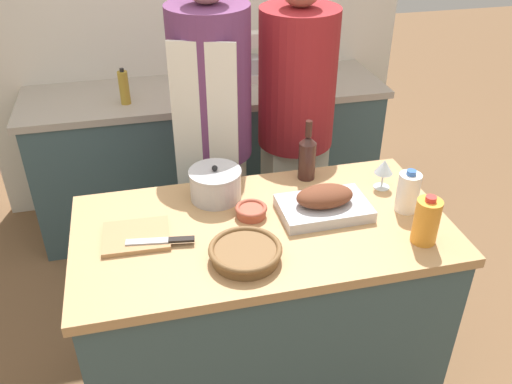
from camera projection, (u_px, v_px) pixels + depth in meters
name	position (u px, v px, depth m)	size (l,w,h in m)	color
ground_plane	(261.00, 379.00, 2.52)	(12.00, 12.00, 0.00)	brown
kitchen_island	(262.00, 310.00, 2.28)	(1.42, 0.74, 0.88)	#3D565B
back_counter	(209.00, 155.00, 3.44)	(2.14, 0.60, 0.88)	#3D565B
back_wall	(194.00, 7.00, 3.28)	(2.64, 0.10, 2.55)	silver
roasting_pan	(324.00, 203.00, 2.09)	(0.35, 0.23, 0.12)	#BCBCC1
wicker_basket	(245.00, 252.00, 1.86)	(0.26, 0.26, 0.05)	brown
cutting_board	(136.00, 236.00, 1.97)	(0.25, 0.21, 0.02)	#AD7F51
stock_pot	(215.00, 184.00, 2.17)	(0.21, 0.21, 0.15)	#B7B7BC
mixing_bowl	(251.00, 211.00, 2.08)	(0.12, 0.12, 0.04)	#A84C38
juice_jug	(426.00, 221.00, 1.92)	(0.09, 0.09, 0.19)	orange
milk_jug	(408.00, 192.00, 2.09)	(0.09, 0.09, 0.18)	white
wine_bottle_green	(307.00, 156.00, 2.28)	(0.07, 0.07, 0.27)	#381E19
wine_glass_left	(384.00, 168.00, 2.22)	(0.08, 0.08, 0.13)	silver
knife_chef	(163.00, 240.00, 1.93)	(0.25, 0.06, 0.01)	#B7B7BC
stand_mixer	(257.00, 61.00, 3.26)	(0.18, 0.14, 0.29)	silver
condiment_bottle_tall	(124.00, 88.00, 2.97)	(0.05, 0.05, 0.20)	#B28E2D
condiment_bottle_short	(293.00, 82.00, 3.14)	(0.06, 0.06, 0.13)	maroon
condiment_bottle_extra	(290.00, 57.00, 3.39)	(0.06, 0.06, 0.22)	#234C28
person_cook_aproned	(213.00, 129.00, 2.57)	(0.38, 0.40, 1.74)	beige
person_cook_guest	(296.00, 121.00, 2.73)	(0.38, 0.38, 1.68)	beige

